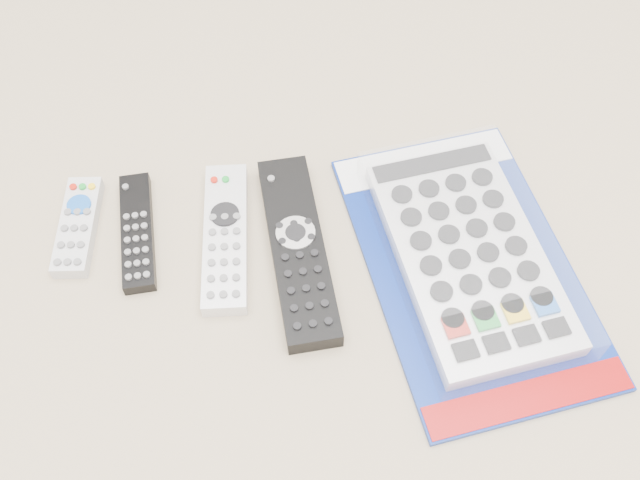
{
  "coord_description": "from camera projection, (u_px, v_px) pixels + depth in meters",
  "views": [
    {
      "loc": [
        -0.0,
        -0.48,
        0.71
      ],
      "look_at": [
        0.04,
        -0.03,
        0.01
      ],
      "focal_mm": 40.0,
      "sensor_mm": 36.0,
      "label": 1
    }
  ],
  "objects": [
    {
      "name": "remote_small_grey",
      "position": [
        78.0,
        226.0,
        0.85
      ],
      "size": [
        0.05,
        0.14,
        0.02
      ],
      "rotation": [
        0.0,
        0.0,
        -0.08
      ],
      "color": "silver",
      "rests_on": "ground"
    },
    {
      "name": "remote_large_black",
      "position": [
        298.0,
        249.0,
        0.83
      ],
      "size": [
        0.08,
        0.26,
        0.03
      ],
      "rotation": [
        0.0,
        0.0,
        0.08
      ],
      "color": "black",
      "rests_on": "ground"
    },
    {
      "name": "remote_silver_dvd",
      "position": [
        226.0,
        237.0,
        0.84
      ],
      "size": [
        0.06,
        0.2,
        0.02
      ],
      "rotation": [
        0.0,
        0.0,
        -0.04
      ],
      "color": "silver",
      "rests_on": "ground"
    },
    {
      "name": "jumbo_remote_packaged",
      "position": [
        470.0,
        253.0,
        0.81
      ],
      "size": [
        0.28,
        0.41,
        0.05
      ],
      "rotation": [
        0.0,
        0.0,
        0.16
      ],
      "color": "navy",
      "rests_on": "ground"
    },
    {
      "name": "remote_slim_black",
      "position": [
        137.0,
        232.0,
        0.85
      ],
      "size": [
        0.05,
        0.16,
        0.02
      ],
      "rotation": [
        0.0,
        0.0,
        0.07
      ],
      "color": "black",
      "rests_on": "ground"
    }
  ]
}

